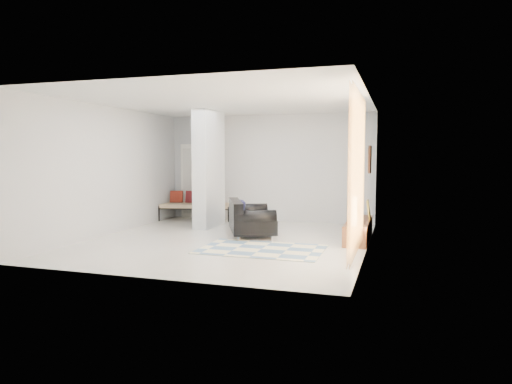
% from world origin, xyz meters
% --- Properties ---
extents(floor, '(6.00, 6.00, 0.00)m').
position_xyz_m(floor, '(0.00, 0.00, 0.00)').
color(floor, beige).
rests_on(floor, ground).
extents(ceiling, '(6.00, 6.00, 0.00)m').
position_xyz_m(ceiling, '(0.00, 0.00, 2.80)').
color(ceiling, white).
rests_on(ceiling, wall_back).
extents(wall_back, '(6.00, 0.00, 6.00)m').
position_xyz_m(wall_back, '(0.00, 3.00, 1.40)').
color(wall_back, silver).
rests_on(wall_back, ground).
extents(wall_front, '(6.00, 0.00, 6.00)m').
position_xyz_m(wall_front, '(0.00, -3.00, 1.40)').
color(wall_front, silver).
rests_on(wall_front, ground).
extents(wall_left, '(0.00, 6.00, 6.00)m').
position_xyz_m(wall_left, '(-2.75, 0.00, 1.40)').
color(wall_left, silver).
rests_on(wall_left, ground).
extents(wall_right, '(0.00, 6.00, 6.00)m').
position_xyz_m(wall_right, '(2.75, 0.00, 1.40)').
color(wall_right, silver).
rests_on(wall_right, ground).
extents(partition_column, '(0.35, 1.20, 2.80)m').
position_xyz_m(partition_column, '(-1.10, 1.60, 1.40)').
color(partition_column, silver).
rests_on(partition_column, floor).
extents(hallway_door, '(0.85, 0.06, 2.04)m').
position_xyz_m(hallway_door, '(-2.10, 2.96, 1.02)').
color(hallway_door, white).
rests_on(hallway_door, floor).
extents(curtain, '(0.00, 2.55, 2.55)m').
position_xyz_m(curtain, '(2.67, -1.15, 1.45)').
color(curtain, gold).
rests_on(curtain, wall_right).
extents(wall_art, '(0.04, 0.45, 0.55)m').
position_xyz_m(wall_art, '(2.72, 0.90, 1.65)').
color(wall_art, '#3D1F10').
rests_on(wall_art, wall_right).
extents(media_console, '(0.45, 1.91, 0.80)m').
position_xyz_m(media_console, '(2.52, 0.90, 0.20)').
color(media_console, brown).
rests_on(media_console, floor).
extents(loveseat, '(1.44, 1.75, 0.76)m').
position_xyz_m(loveseat, '(0.20, 0.75, 0.36)').
color(loveseat, silver).
rests_on(loveseat, floor).
extents(daybed, '(2.00, 1.17, 0.77)m').
position_xyz_m(daybed, '(-1.93, 2.62, 0.41)').
color(daybed, black).
rests_on(daybed, floor).
extents(area_rug, '(2.25, 1.50, 0.01)m').
position_xyz_m(area_rug, '(0.90, -0.64, 0.01)').
color(area_rug, beige).
rests_on(area_rug, floor).
extents(cylinder_lamp, '(0.10, 0.10, 0.56)m').
position_xyz_m(cylinder_lamp, '(2.50, 0.10, 0.68)').
color(cylinder_lamp, white).
rests_on(cylinder_lamp, media_console).
extents(bronze_figurine, '(0.15, 0.15, 0.26)m').
position_xyz_m(bronze_figurine, '(2.47, 1.38, 0.53)').
color(bronze_figurine, '#2F1F15').
rests_on(bronze_figurine, media_console).
extents(vase, '(0.18, 0.18, 0.19)m').
position_xyz_m(vase, '(2.47, 0.56, 0.49)').
color(vase, silver).
rests_on(vase, media_console).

